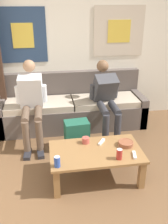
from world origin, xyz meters
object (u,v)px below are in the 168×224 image
at_px(couch, 72,109).
at_px(person_seated_teen, 106,96).
at_px(game_controller_near_left, 134,155).
at_px(game_controller_near_right, 102,142).
at_px(drink_can_blue, 57,162).
at_px(drink_can_red, 119,154).
at_px(pillar_candle, 86,140).
at_px(person_seated_adult, 31,101).
at_px(backpack, 77,136).
at_px(coffee_table, 96,155).
at_px(ceramic_bowl, 126,143).

height_order(couch, person_seated_teen, person_seated_teen).
xyz_separation_m(game_controller_near_left, game_controller_near_right, (-0.30, 0.34, 0.00)).
distance_m(person_seated_teen, drink_can_blue, 1.61).
xyz_separation_m(person_seated_teen, drink_can_red, (-0.16, -1.32, -0.18)).
distance_m(person_seated_teen, pillar_candle, 1.06).
relative_size(couch, game_controller_near_right, 17.80).
relative_size(person_seated_adult, pillar_candle, 13.46).
bearing_deg(game_controller_near_left, drink_can_blue, -176.23).
distance_m(backpack, game_controller_near_left, 1.03).
distance_m(coffee_table, drink_can_blue, 0.54).
xyz_separation_m(coffee_table, drink_can_red, (0.22, -0.20, 0.12)).
bearing_deg(backpack, couch, 88.34).
relative_size(ceramic_bowl, drink_can_red, 1.49).
distance_m(couch, person_seated_teen, 0.69).
bearing_deg(coffee_table, game_controller_near_left, -23.20).
bearing_deg(person_seated_adult, pillar_candle, -52.24).
relative_size(backpack, game_controller_near_left, 2.92).
height_order(drink_can_red, game_controller_near_right, drink_can_red).
bearing_deg(drink_can_blue, person_seated_teen, 57.76).
bearing_deg(person_seated_teen, drink_can_blue, -122.24).
bearing_deg(backpack, pillar_candle, -84.62).
bearing_deg(couch, drink_can_blue, -101.77).
xyz_separation_m(person_seated_adult, backpack, (0.62, -0.37, -0.44)).
bearing_deg(game_controller_near_right, game_controller_near_left, -48.05).
height_order(coffee_table, game_controller_near_left, game_controller_near_left).
bearing_deg(game_controller_near_left, backpack, 122.50).
bearing_deg(game_controller_near_left, person_seated_adult, 133.56).
bearing_deg(backpack, coffee_table, -78.67).
bearing_deg(drink_can_blue, coffee_table, 26.57).
distance_m(coffee_table, drink_can_red, 0.32).
distance_m(backpack, pillar_candle, 0.54).
relative_size(couch, drink_can_red, 19.57).
xyz_separation_m(coffee_table, game_controller_near_right, (0.11, 0.16, 0.08)).
distance_m(couch, person_seated_adult, 0.84).
relative_size(ceramic_bowl, game_controller_near_left, 1.25).
height_order(couch, coffee_table, couch).
bearing_deg(ceramic_bowl, couch, 109.42).
bearing_deg(game_controller_near_right, backpack, 115.00).
bearing_deg(pillar_candle, drink_can_blue, -131.60).
bearing_deg(person_seated_teen, backpack, -140.20).
height_order(backpack, ceramic_bowl, ceramic_bowl).
height_order(coffee_table, ceramic_bowl, ceramic_bowl).
bearing_deg(person_seated_adult, game_controller_near_right, -45.85).
bearing_deg(coffee_table, person_seated_adult, 125.77).
relative_size(drink_can_blue, drink_can_red, 1.00).
bearing_deg(couch, coffee_table, -85.52).
bearing_deg(person_seated_adult, game_controller_near_left, -46.44).
xyz_separation_m(ceramic_bowl, game_controller_near_left, (0.03, -0.23, -0.02)).
height_order(game_controller_near_left, game_controller_near_right, same).
height_order(couch, ceramic_bowl, couch).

